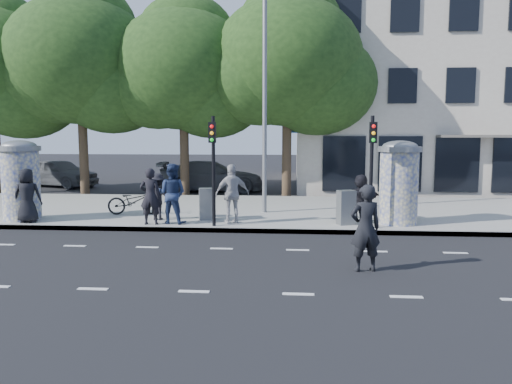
# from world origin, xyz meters

# --- Properties ---
(ground) EXTENTS (120.00, 120.00, 0.00)m
(ground) POSITION_xyz_m (0.00, 0.00, 0.00)
(ground) COLOR black
(ground) RESTS_ON ground
(sidewalk) EXTENTS (40.00, 8.00, 0.15)m
(sidewalk) POSITION_xyz_m (0.00, 7.50, 0.07)
(sidewalk) COLOR gray
(sidewalk) RESTS_ON ground
(curb) EXTENTS (40.00, 0.10, 0.16)m
(curb) POSITION_xyz_m (0.00, 3.55, 0.07)
(curb) COLOR slate
(curb) RESTS_ON ground
(lane_dash_near) EXTENTS (32.00, 0.12, 0.01)m
(lane_dash_near) POSITION_xyz_m (0.00, -2.20, 0.00)
(lane_dash_near) COLOR silver
(lane_dash_near) RESTS_ON ground
(lane_dash_far) EXTENTS (32.00, 0.12, 0.01)m
(lane_dash_far) POSITION_xyz_m (0.00, 1.40, 0.00)
(lane_dash_far) COLOR silver
(lane_dash_far) RESTS_ON ground
(ad_column_left) EXTENTS (1.36, 1.36, 2.65)m
(ad_column_left) POSITION_xyz_m (-7.20, 4.50, 1.54)
(ad_column_left) COLOR beige
(ad_column_left) RESTS_ON sidewalk
(ad_column_right) EXTENTS (1.36, 1.36, 2.65)m
(ad_column_right) POSITION_xyz_m (5.20, 4.70, 1.54)
(ad_column_right) COLOR beige
(ad_column_right) RESTS_ON sidewalk
(traffic_pole_near) EXTENTS (0.22, 0.31, 3.40)m
(traffic_pole_near) POSITION_xyz_m (-0.60, 3.79, 2.23)
(traffic_pole_near) COLOR black
(traffic_pole_near) RESTS_ON sidewalk
(traffic_pole_far) EXTENTS (0.22, 0.31, 3.40)m
(traffic_pole_far) POSITION_xyz_m (4.20, 3.79, 2.23)
(traffic_pole_far) COLOR black
(traffic_pole_far) RESTS_ON sidewalk
(street_lamp) EXTENTS (0.25, 0.93, 8.00)m
(street_lamp) POSITION_xyz_m (0.80, 6.63, 4.79)
(street_lamp) COLOR slate
(street_lamp) RESTS_ON sidewalk
(tree_mid_left) EXTENTS (7.20, 7.20, 9.57)m
(tree_mid_left) POSITION_xyz_m (-8.50, 12.50, 6.50)
(tree_mid_left) COLOR #38281C
(tree_mid_left) RESTS_ON ground
(tree_near_left) EXTENTS (6.80, 6.80, 8.97)m
(tree_near_left) POSITION_xyz_m (-3.50, 12.70, 6.06)
(tree_near_left) COLOR #38281C
(tree_near_left) RESTS_ON ground
(tree_center) EXTENTS (7.00, 7.00, 9.30)m
(tree_center) POSITION_xyz_m (1.50, 12.30, 6.31)
(tree_center) COLOR #38281C
(tree_center) RESTS_ON ground
(building) EXTENTS (20.30, 15.85, 12.00)m
(building) POSITION_xyz_m (12.00, 19.99, 5.99)
(building) COLOR #B5A897
(building) RESTS_ON ground
(ped_a) EXTENTS (0.97, 0.74, 1.76)m
(ped_a) POSITION_xyz_m (-6.71, 3.98, 1.03)
(ped_a) COLOR black
(ped_a) RESTS_ON sidewalk
(ped_b) EXTENTS (0.69, 0.48, 1.80)m
(ped_b) POSITION_xyz_m (-2.64, 3.95, 1.05)
(ped_b) COLOR black
(ped_b) RESTS_ON sidewalk
(ped_c) EXTENTS (1.05, 0.88, 1.92)m
(ped_c) POSITION_xyz_m (-2.00, 4.17, 1.11)
(ped_c) COLOR navy
(ped_c) RESTS_ON sidewalk
(ped_d) EXTENTS (1.03, 0.62, 1.56)m
(ped_d) POSITION_xyz_m (-2.65, 4.82, 0.93)
(ped_d) COLOR black
(ped_d) RESTS_ON sidewalk
(ped_e) EXTENTS (1.27, 1.01, 1.90)m
(ped_e) POSITION_xyz_m (-0.08, 4.33, 1.10)
(ped_e) COLOR #A8A8AB
(ped_e) RESTS_ON sidewalk
(ped_f) EXTENTS (1.52, 0.84, 1.56)m
(ped_f) POSITION_xyz_m (4.06, 5.03, 0.93)
(ped_f) COLOR black
(ped_f) RESTS_ON sidewalk
(man_road) EXTENTS (0.79, 0.61, 1.93)m
(man_road) POSITION_xyz_m (3.46, -0.45, 0.96)
(man_road) COLOR black
(man_road) RESTS_ON ground
(bicycle) EXTENTS (0.88, 1.89, 0.96)m
(bicycle) POSITION_xyz_m (-3.81, 5.80, 0.63)
(bicycle) COLOR black
(bicycle) RESTS_ON sidewalk
(cabinet_left) EXTENTS (0.58, 0.48, 1.06)m
(cabinet_left) POSITION_xyz_m (-1.03, 4.97, 0.68)
(cabinet_left) COLOR slate
(cabinet_left) RESTS_ON sidewalk
(cabinet_right) EXTENTS (0.62, 0.53, 1.09)m
(cabinet_right) POSITION_xyz_m (3.53, 4.42, 0.69)
(cabinet_right) COLOR slate
(cabinet_right) RESTS_ON sidewalk
(car_left) EXTENTS (3.49, 5.06, 1.60)m
(car_left) POSITION_xyz_m (-11.48, 15.94, 0.80)
(car_left) COLOR #515458
(car_left) RESTS_ON ground
(car_right) EXTENTS (2.72, 5.64, 1.58)m
(car_right) POSITION_xyz_m (-2.46, 14.40, 0.79)
(car_right) COLOR #4A4B50
(car_right) RESTS_ON ground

